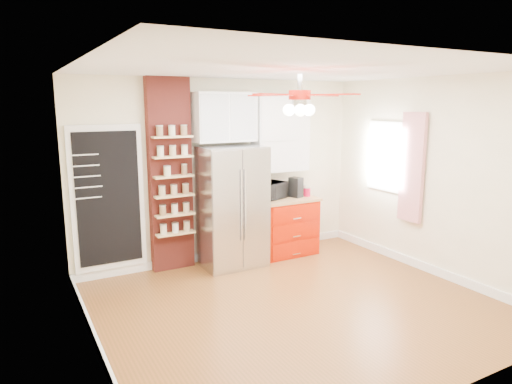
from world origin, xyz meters
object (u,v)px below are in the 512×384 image
red_cabinet (285,226)px  coffee_maker (296,187)px  fridge (231,207)px  pantry_jar_oats (167,171)px  ceiling_fan (300,96)px  canister_left (307,192)px  toaster_oven (271,191)px

red_cabinet → coffee_maker: (0.17, -0.03, 0.60)m
fridge → coffee_maker: 1.15m
coffee_maker → pantry_jar_oats: bearing=159.9°
fridge → pantry_jar_oats: fridge is taller
coffee_maker → pantry_jar_oats: 2.07m
fridge → ceiling_fan: size_ratio=1.25×
red_cabinet → ceiling_fan: 2.75m
canister_left → fridge: bearing=179.2°
red_cabinet → ceiling_fan: (-0.92, -1.68, 1.97)m
toaster_oven → coffee_maker: size_ratio=1.51×
coffee_maker → pantry_jar_oats: pantry_jar_oats is taller
red_cabinet → coffee_maker: size_ratio=3.04×
pantry_jar_oats → fridge: bearing=-7.9°
red_cabinet → pantry_jar_oats: 2.11m
toaster_oven → pantry_jar_oats: pantry_jar_oats is taller
canister_left → pantry_jar_oats: size_ratio=1.04×
fridge → coffee_maker: fridge is taller
canister_left → pantry_jar_oats: bearing=176.3°
canister_left → coffee_maker: bearing=167.3°
ceiling_fan → pantry_jar_oats: 2.22m
canister_left → red_cabinet: bearing=169.1°
fridge → canister_left: (1.32, -0.02, 0.09)m
ceiling_fan → canister_left: size_ratio=10.38×
red_cabinet → canister_left: 0.63m
red_cabinet → coffee_maker: coffee_maker is taller
fridge → pantry_jar_oats: (-0.89, 0.12, 0.56)m
ceiling_fan → toaster_oven: 2.32m
canister_left → toaster_oven: bearing=169.2°
coffee_maker → pantry_jar_oats: size_ratio=2.38×
coffee_maker → ceiling_fan: bearing=-140.6°
toaster_oven → pantry_jar_oats: 1.68m
toaster_oven → fridge: bearing=164.9°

